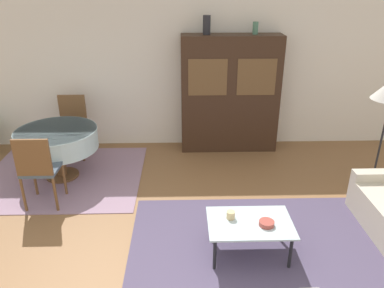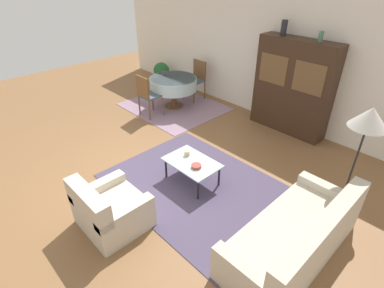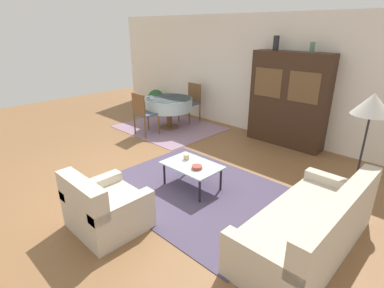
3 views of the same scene
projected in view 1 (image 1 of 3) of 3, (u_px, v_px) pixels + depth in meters
wall_back at (177, 69)px, 6.35m from camera, size 10.00×0.06×2.70m
area_rug at (262, 254)px, 4.09m from camera, size 2.92×2.22×0.01m
dining_rug at (63, 176)px, 5.70m from camera, size 2.36×2.01×0.01m
coffee_table at (250, 225)px, 3.97m from camera, size 0.90×0.60×0.40m
display_cabinet at (230, 94)px, 6.29m from camera, size 1.63×0.42×1.95m
dining_table at (57, 140)px, 5.45m from camera, size 1.17×1.17×0.76m
dining_chair_near at (38, 167)px, 4.73m from camera, size 0.44×0.44×1.00m
dining_chair_far at (72, 122)px, 6.20m from camera, size 0.44×0.44×1.00m
cup at (231, 215)px, 4.00m from camera, size 0.09×0.09×0.09m
bowl at (267, 223)px, 3.90m from camera, size 0.16×0.16×0.05m
vase_tall at (207, 25)px, 5.82m from camera, size 0.12×0.12×0.29m
vase_short at (255, 28)px, 5.86m from camera, size 0.09×0.09×0.19m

